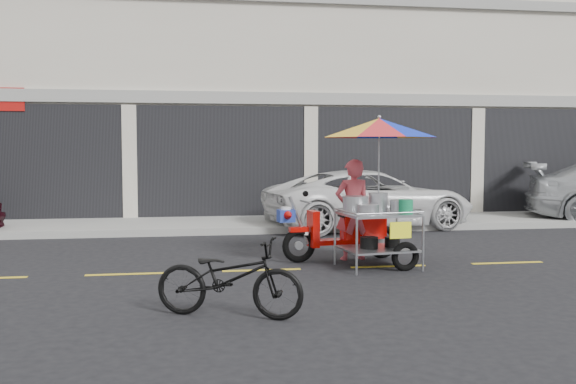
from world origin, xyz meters
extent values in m
plane|color=black|center=(0.00, 0.00, 0.00)|extent=(90.00, 90.00, 0.00)
cube|color=gray|center=(0.00, 5.50, 0.07)|extent=(45.00, 3.00, 0.15)
cube|color=beige|center=(0.00, 10.50, 4.00)|extent=(36.00, 8.00, 8.00)
cube|color=black|center=(0.00, 6.47, 1.45)|extent=(35.28, 0.06, 2.90)
cube|color=gray|center=(0.00, 6.45, 3.10)|extent=(36.00, 0.12, 0.30)
cube|color=gold|center=(0.00, 0.00, 0.00)|extent=(42.00, 0.10, 0.01)
imported|color=silver|center=(1.05, 4.70, 0.67)|extent=(5.16, 3.03, 1.35)
imported|color=black|center=(-2.66, -2.62, 0.44)|extent=(1.77, 1.15, 0.88)
torus|color=black|center=(-1.33, 0.57, 0.28)|extent=(0.57, 0.19, 0.56)
torus|color=black|center=(0.14, 0.78, 0.28)|extent=(0.57, 0.19, 0.56)
cylinder|color=#9EA0A5|center=(-1.33, 0.57, 0.28)|extent=(0.15, 0.08, 0.14)
cylinder|color=#9EA0A5|center=(0.14, 0.78, 0.28)|extent=(0.15, 0.08, 0.14)
cube|color=#B40703|center=(-1.33, 0.57, 0.54)|extent=(0.33, 0.16, 0.08)
cylinder|color=#9EA0A5|center=(-1.33, 0.57, 0.69)|extent=(0.36, 0.10, 0.80)
cube|color=#B40703|center=(-1.08, 0.61, 0.54)|extent=(0.16, 0.35, 0.59)
cube|color=#B40703|center=(-0.64, 0.67, 0.32)|extent=(0.82, 0.38, 0.08)
cube|color=#B40703|center=(-0.20, 0.73, 0.54)|extent=(0.77, 0.36, 0.39)
cube|color=black|center=(-0.30, 0.72, 0.77)|extent=(0.67, 0.32, 0.10)
cylinder|color=#9EA0A5|center=(-1.21, 0.59, 0.99)|extent=(0.11, 0.54, 0.04)
sphere|color=black|center=(-1.18, 0.79, 1.11)|extent=(0.10, 0.10, 0.10)
cylinder|color=white|center=(-1.21, 0.59, 0.47)|extent=(0.13, 0.13, 0.05)
cube|color=navy|center=(-1.54, 0.54, 0.77)|extent=(0.28, 0.25, 0.20)
cylinder|color=white|center=(-1.54, 0.54, 0.89)|extent=(0.18, 0.18, 0.05)
cone|color=#B40703|center=(-1.52, 0.38, 0.79)|extent=(0.21, 0.24, 0.18)
torus|color=black|center=(0.15, -0.37, 0.22)|extent=(0.46, 0.16, 0.45)
cylinder|color=#9EA0A5|center=(-0.67, -0.58, 0.42)|extent=(0.04, 0.04, 0.84)
cylinder|color=#9EA0A5|center=(-0.79, 0.30, 0.42)|extent=(0.04, 0.04, 0.84)
cylinder|color=#9EA0A5|center=(0.41, -0.43, 0.42)|extent=(0.04, 0.04, 0.84)
cylinder|color=#9EA0A5|center=(0.28, 0.45, 0.42)|extent=(0.04, 0.04, 0.84)
cube|color=#9EA0A5|center=(-0.19, -0.07, 0.30)|extent=(1.20, 1.03, 0.03)
cube|color=#9EA0A5|center=(-0.19, -0.07, 0.84)|extent=(1.20, 1.03, 0.04)
cylinder|color=#9EA0A5|center=(-0.13, -0.51, 0.90)|extent=(1.08, 0.17, 0.02)
cylinder|color=#9EA0A5|center=(-0.25, 0.37, 0.90)|extent=(1.08, 0.17, 0.02)
cylinder|color=#9EA0A5|center=(-0.73, -0.14, 0.90)|extent=(0.15, 0.88, 0.02)
cylinder|color=#9EA0A5|center=(0.35, 0.01, 0.90)|extent=(0.15, 0.88, 0.02)
cylinder|color=#9EA0A5|center=(-0.25, 0.37, 0.30)|extent=(0.14, 0.74, 0.04)
cylinder|color=#9EA0A5|center=(-0.25, 0.37, 0.79)|extent=(0.14, 0.74, 0.04)
cube|color=#FEFF1C|center=(0.02, -0.51, 0.64)|extent=(0.34, 0.07, 0.25)
cylinder|color=#B7B7BC|center=(-0.51, 0.09, 0.97)|extent=(0.45, 0.45, 0.23)
cylinder|color=#B7B7BC|center=(-0.12, 0.16, 1.00)|extent=(0.34, 0.34, 0.27)
cylinder|color=#B7B7BC|center=(0.17, 0.03, 0.94)|extent=(0.31, 0.31, 0.16)
cylinder|color=#B7B7BC|center=(-0.41, -0.28, 0.93)|extent=(0.36, 0.36, 0.13)
cylinder|color=#157A4A|center=(0.18, -0.26, 0.97)|extent=(0.25, 0.25, 0.22)
cylinder|color=black|center=(-0.34, -0.09, 0.40)|extent=(0.31, 0.31, 0.18)
cylinder|color=black|center=(0.05, -0.03, 0.39)|extent=(0.27, 0.27, 0.16)
cylinder|color=#9EA0A5|center=(-0.16, 0.04, 1.58)|extent=(0.03, 0.03, 1.48)
sphere|color=#9EA0A5|center=(-0.16, 0.04, 2.34)|extent=(0.06, 0.06, 0.06)
imported|color=#C2444D|center=(-0.40, 0.70, 0.84)|extent=(0.66, 0.48, 1.67)
camera|label=1|loc=(-3.09, -9.60, 1.87)|focal=40.00mm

